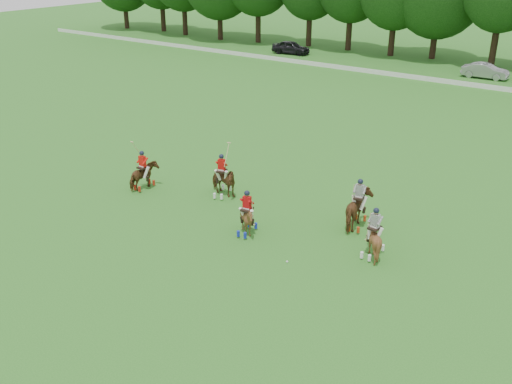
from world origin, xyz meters
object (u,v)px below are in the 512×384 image
Objects in this scene: car_mid at (485,71)px; polo_stripe_b at (374,239)px; polo_ball at (287,262)px; polo_red_b at (222,181)px; polo_red_c at (247,219)px; polo_red_a at (144,176)px; polo_stripe_a at (358,210)px; car_left at (291,47)px.

car_mid is 38.79m from polo_stripe_b.
car_mid is 41.10m from polo_ball.
polo_red_b is 1.32× the size of polo_red_c.
polo_stripe_b is 25.36× the size of polo_ball.
polo_red_a is 30.40× the size of polo_ball.
polo_red_b is 7.63m from polo_ball.
car_mid is at bearing 96.37° from polo_stripe_a.
polo_ball is (-0.95, -4.66, -0.87)m from polo_stripe_a.
polo_stripe_b is at bearing -7.45° from polo_red_b.
car_mid is 49.04× the size of polo_ball.
polo_red_a reaches higher than polo_ball.
car_mid is at bearing 98.58° from polo_stripe_b.
car_left is at bearing 87.61° from car_mid.
polo_red_c is 5.79m from polo_stripe_b.
polo_stripe_a reaches higher than polo_red_c.
polo_red_c is at bearing -164.80° from polo_stripe_b.
car_left reaches higher than car_mid.
polo_red_b reaches higher than polo_ball.
polo_ball is at bearing -20.77° from polo_red_c.
polo_red_a reaches higher than car_mid.
polo_red_b is at bearing 23.58° from polo_red_a.
polo_red_a is at bearing 168.98° from polo_ball.
polo_red_c is 3.19m from polo_ball.
polo_red_b is (-3.45, -37.15, 0.12)m from car_mid.
polo_red_b is (4.04, 1.76, 0.06)m from polo_red_a.
polo_red_b is at bearing -173.69° from polo_stripe_a.
polo_stripe_a is (11.55, 2.59, 0.13)m from polo_red_a.
car_left is at bearing 126.47° from polo_stripe_b.
car_mid is 37.31m from polo_red_b.
polo_stripe_a is (4.05, -36.32, 0.19)m from car_mid.
polo_ball is (10.59, -2.06, -0.74)m from polo_red_a.
polo_ball is (3.10, -40.98, -0.68)m from car_mid.
polo_stripe_b reaches higher than car_left.
polo_red_b is at bearing 172.55° from polo_stripe_b.
car_left is 47.70m from polo_stripe_b.
polo_stripe_a is at bearing 42.68° from polo_red_c.
car_mid is 1.93× the size of polo_stripe_b.
polo_stripe_a is (3.86, 3.56, 0.14)m from polo_red_c.
car_left is 1.66× the size of polo_red_a.
car_mid is 1.53× the size of polo_red_b.
polo_stripe_a is 4.83m from polo_ball.
polo_red_a is 7.75m from polo_red_c.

